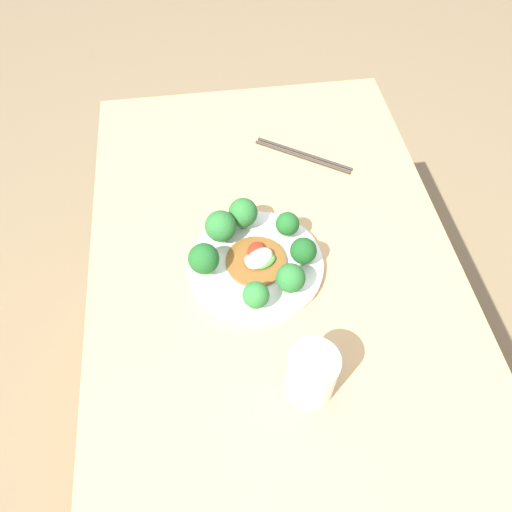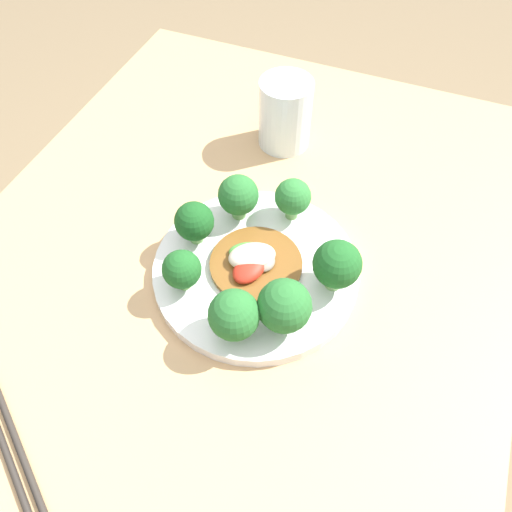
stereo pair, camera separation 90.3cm
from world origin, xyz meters
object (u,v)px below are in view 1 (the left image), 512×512
at_px(broccoli_south, 303,251).
at_px(plate, 256,265).
at_px(broccoli_east, 243,213).
at_px(stirfry_center, 257,259).
at_px(broccoli_northeast, 221,226).
at_px(chopsticks, 303,155).
at_px(broccoli_southwest, 291,278).
at_px(broccoli_southeast, 287,224).
at_px(drinking_glass, 312,374).
at_px(broccoli_west, 256,295).
at_px(broccoli_north, 204,259).

bearing_deg(broccoli_south, plate, 82.83).
relative_size(broccoli_east, stirfry_center, 0.58).
height_order(broccoli_northeast, chopsticks, broccoli_northeast).
bearing_deg(broccoli_southwest, stirfry_center, 35.35).
xyz_separation_m(plate, broccoli_east, (0.09, 0.01, 0.04)).
height_order(plate, broccoli_south, broccoli_south).
bearing_deg(stirfry_center, broccoli_southeast, -49.05).
distance_m(broccoli_southeast, broccoli_east, 0.09).
xyz_separation_m(broccoli_east, broccoli_northeast, (-0.03, 0.05, 0.00)).
relative_size(stirfry_center, chopsticks, 0.56).
height_order(broccoli_southeast, broccoli_southwest, broccoli_southwest).
height_order(broccoli_south, drinking_glass, drinking_glass).
relative_size(broccoli_east, broccoli_northeast, 0.95).
relative_size(broccoli_southeast, broccoli_east, 0.84).
bearing_deg(broccoli_south, broccoli_east, 43.27).
relative_size(broccoli_west, broccoli_northeast, 0.86).
xyz_separation_m(broccoli_northeast, drinking_glass, (-0.31, -0.11, -0.00)).
relative_size(plate, broccoli_east, 3.83).
relative_size(broccoli_north, broccoli_southwest, 1.09).
xyz_separation_m(broccoli_west, drinking_glass, (-0.15, -0.07, 0.00)).
height_order(plate, broccoli_northeast, broccoli_northeast).
xyz_separation_m(broccoli_southwest, chopsticks, (0.35, -0.10, -0.05)).
height_order(plate, broccoli_southeast, broccoli_southeast).
xyz_separation_m(plate, broccoli_southeast, (0.06, -0.07, 0.04)).
relative_size(plate, broccoli_north, 3.61).
bearing_deg(broccoli_southeast, broccoli_south, -165.84).
xyz_separation_m(broccoli_east, broccoli_north, (-0.10, 0.08, 0.00)).
height_order(broccoli_south, broccoli_northeast, broccoli_northeast).
bearing_deg(broccoli_east, chopsticks, -39.32).
bearing_deg(broccoli_south, broccoli_southwest, 149.33).
relative_size(broccoli_southeast, broccoli_north, 0.79).
xyz_separation_m(stirfry_center, drinking_glass, (-0.25, -0.05, 0.03)).
relative_size(broccoli_east, broccoli_west, 1.11).
height_order(broccoli_south, broccoli_west, same).
distance_m(broccoli_southwest, chopsticks, 0.37).
relative_size(broccoli_south, drinking_glass, 0.57).
relative_size(broccoli_southeast, stirfry_center, 0.49).
distance_m(plate, broccoli_north, 0.11).
relative_size(broccoli_north, drinking_glass, 0.67).
bearing_deg(broccoli_north, drinking_glass, -148.15).
distance_m(plate, drinking_glass, 0.25).
xyz_separation_m(broccoli_southeast, broccoli_northeast, (0.01, 0.13, 0.01)).
bearing_deg(chopsticks, broccoli_north, 140.68).
bearing_deg(drinking_glass, broccoli_south, -8.00).
height_order(broccoli_south, broccoli_north, broccoli_north).
height_order(broccoli_southeast, chopsticks, broccoli_southeast).
relative_size(plate, broccoli_south, 4.26).
height_order(broccoli_southeast, broccoli_north, broccoli_north).
bearing_deg(broccoli_north, broccoli_west, -135.91).
bearing_deg(drinking_glass, chopsticks, -10.04).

